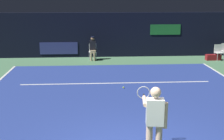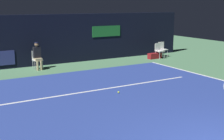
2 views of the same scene
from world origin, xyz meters
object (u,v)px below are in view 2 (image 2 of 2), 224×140
(courtside_chair_near, at_px, (159,50))
(equipment_bag, at_px, (155,56))
(line_judge_on_chair, at_px, (37,55))
(tennis_ball, at_px, (119,92))
(courtside_chair_far, at_px, (162,48))

(courtside_chair_near, xyz_separation_m, equipment_bag, (-0.26, 0.05, -0.34))
(line_judge_on_chair, distance_m, tennis_ball, 5.70)
(courtside_chair_near, xyz_separation_m, tennis_ball, (-5.87, -5.05, -0.46))
(courtside_chair_near, xyz_separation_m, courtside_chair_far, (0.56, 0.37, 0.00))
(line_judge_on_chair, distance_m, courtside_chair_far, 7.62)
(line_judge_on_chair, xyz_separation_m, equipment_bag, (6.79, -0.44, -0.53))
(line_judge_on_chair, relative_size, courtside_chair_far, 1.50)
(courtside_chair_near, height_order, courtside_chair_far, same)
(courtside_chair_far, relative_size, tennis_ball, 12.94)
(tennis_ball, xyz_separation_m, equipment_bag, (5.61, 5.10, 0.11))
(line_judge_on_chair, bearing_deg, tennis_ball, -77.92)
(line_judge_on_chair, xyz_separation_m, courtside_chair_far, (7.61, -0.12, -0.18))
(courtside_chair_near, bearing_deg, equipment_bag, 169.06)
(tennis_ball, distance_m, equipment_bag, 7.58)
(courtside_chair_near, distance_m, tennis_ball, 7.76)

